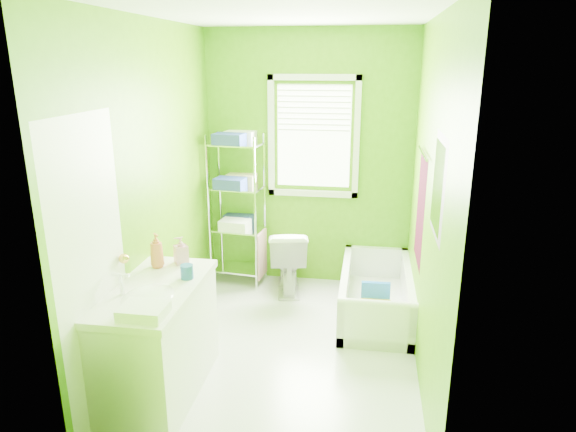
% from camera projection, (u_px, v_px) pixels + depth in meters
% --- Properties ---
extents(ground, '(2.90, 2.90, 0.00)m').
position_uv_depth(ground, '(286.00, 348.00, 4.25)').
color(ground, silver).
rests_on(ground, ground).
extents(room_envelope, '(2.14, 2.94, 2.62)m').
position_uv_depth(room_envelope, '(285.00, 165.00, 3.80)').
color(room_envelope, '#4B8C06').
rests_on(room_envelope, ground).
extents(window, '(0.92, 0.05, 1.22)m').
position_uv_depth(window, '(314.00, 131.00, 5.11)').
color(window, white).
rests_on(window, ground).
extents(door, '(0.09, 0.80, 2.00)m').
position_uv_depth(door, '(94.00, 277.00, 3.17)').
color(door, white).
rests_on(door, ground).
extents(right_wall_decor, '(0.04, 1.48, 1.17)m').
position_uv_depth(right_wall_decor, '(427.00, 201.00, 3.69)').
color(right_wall_decor, '#40071A').
rests_on(right_wall_decor, ground).
extents(bathtub, '(0.64, 1.37, 0.44)m').
position_uv_depth(bathtub, '(375.00, 300.00, 4.79)').
color(bathtub, white).
rests_on(bathtub, ground).
extents(toilet, '(0.49, 0.72, 0.68)m').
position_uv_depth(toilet, '(288.00, 259.00, 5.24)').
color(toilet, white).
rests_on(toilet, ground).
extents(vanity, '(0.56, 1.09, 1.08)m').
position_uv_depth(vanity, '(158.00, 338.00, 3.57)').
color(vanity, white).
rests_on(vanity, ground).
extents(wire_shelf_unit, '(0.57, 0.46, 1.60)m').
position_uv_depth(wire_shelf_unit, '(238.00, 193.00, 5.27)').
color(wire_shelf_unit, silver).
rests_on(wire_shelf_unit, ground).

